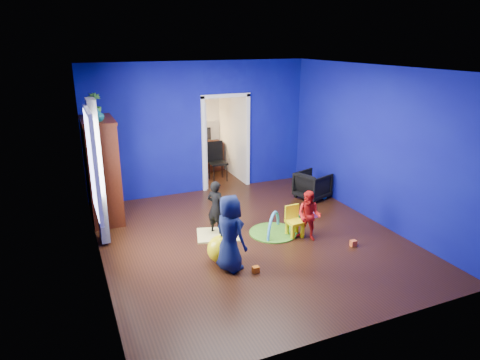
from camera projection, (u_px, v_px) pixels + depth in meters
name	position (u px, v px, depth m)	size (l,w,h in m)	color
floor	(251.00, 239.00, 7.50)	(5.00, 5.50, 0.01)	black
ceiling	(253.00, 68.00, 6.59)	(5.00, 5.50, 0.01)	white
wall_back	(200.00, 128.00, 9.45)	(5.00, 0.02, 2.90)	#0B0A7B
wall_front	(357.00, 221.00, 4.64)	(5.00, 0.02, 2.90)	#0B0A7B
wall_left	(93.00, 177.00, 6.11)	(0.02, 5.50, 2.90)	#0B0A7B
wall_right	(374.00, 145.00, 7.97)	(0.02, 5.50, 2.90)	#0B0A7B
alcove	(213.00, 128.00, 10.50)	(1.00, 1.75, 2.50)	silver
armchair	(313.00, 185.00, 9.33)	(0.63, 0.65, 0.59)	black
child_black	(216.00, 208.00, 7.55)	(0.36, 0.24, 0.99)	black
child_navy	(230.00, 233.00, 6.33)	(0.58, 0.38, 1.19)	#0E1436
toddler_red	(309.00, 216.00, 7.34)	(0.43, 0.34, 0.88)	#AC1A12
vase	(98.00, 115.00, 7.45)	(0.22, 0.22, 0.23)	#0C6367
potted_plant	(94.00, 105.00, 7.87)	(0.24, 0.24, 0.43)	#37802E
tv_armoire	(102.00, 170.00, 8.05)	(0.58, 1.14, 1.96)	#371209
crt_tv	(104.00, 168.00, 8.05)	(0.46, 0.70, 0.54)	silver
yellow_blanket	(218.00, 235.00, 7.61)	(0.75, 0.60, 0.03)	#F2E07A
hopper_ball	(221.00, 249.00, 6.65)	(0.44, 0.44, 0.44)	yellow
kid_chair	(295.00, 223.00, 7.52)	(0.28, 0.28, 0.50)	yellow
play_mat	(273.00, 233.00, 7.71)	(0.87, 0.87, 0.02)	#3F9722
toy_arch	(273.00, 232.00, 7.70)	(0.78, 0.78, 0.05)	#3F8CD8
window_left	(92.00, 164.00, 6.39)	(0.03, 0.95, 1.55)	white
curtain	(98.00, 172.00, 7.01)	(0.14, 0.42, 2.40)	slate
doorway	(226.00, 144.00, 9.79)	(1.16, 0.10, 2.10)	white
study_desk	(205.00, 156.00, 11.33)	(0.88, 0.44, 0.75)	#3D140A
desk_monitor	(203.00, 134.00, 11.25)	(0.40, 0.05, 0.32)	black
desk_lamp	(194.00, 136.00, 11.10)	(0.14, 0.14, 0.14)	#FFD88C
folding_chair	(218.00, 162.00, 10.46)	(0.40, 0.40, 0.92)	black
book_shelf	(202.00, 93.00, 10.91)	(0.88, 0.24, 0.04)	white
toy_0	(353.00, 243.00, 7.22)	(0.10, 0.08, 0.10)	orange
toy_1	(324.00, 197.00, 9.34)	(0.11, 0.11, 0.11)	#289FE5
toy_2	(256.00, 270.00, 6.39)	(0.10, 0.08, 0.10)	orange
toy_3	(298.00, 216.00, 8.31)	(0.11, 0.11, 0.11)	green
toy_4	(315.00, 215.00, 8.39)	(0.10, 0.08, 0.10)	#C24991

